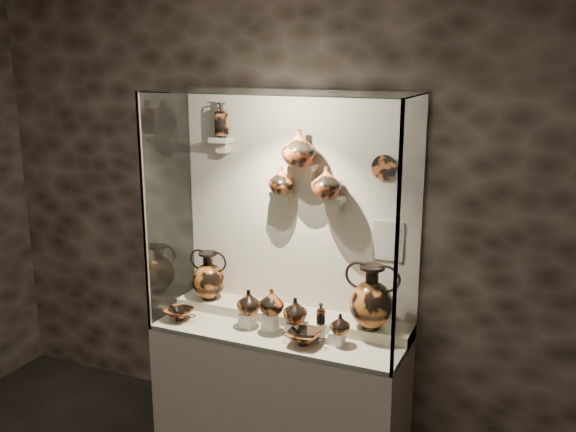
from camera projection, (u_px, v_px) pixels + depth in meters
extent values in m
cube|color=#2B231B|center=(299.00, 208.00, 4.39)|extent=(5.00, 0.02, 3.20)
cube|color=beige|center=(280.00, 388.00, 4.40)|extent=(1.70, 0.60, 0.80)
cube|color=#C0B194|center=(280.00, 332.00, 4.30)|extent=(1.68, 0.58, 0.03)
cube|color=#C0B194|center=(290.00, 317.00, 4.45)|extent=(1.70, 0.25, 0.10)
cube|color=beige|center=(299.00, 208.00, 4.39)|extent=(1.70, 0.03, 1.60)
cube|color=white|center=(259.00, 230.00, 3.85)|extent=(1.70, 0.01, 1.60)
cube|color=white|center=(169.00, 206.00, 4.44)|extent=(0.01, 0.60, 1.60)
cube|color=white|center=(410.00, 233.00, 3.78)|extent=(0.01, 0.60, 1.60)
cube|color=white|center=(279.00, 92.00, 3.91)|extent=(1.70, 0.60, 0.01)
cube|color=gray|center=(144.00, 216.00, 4.18)|extent=(0.02, 0.02, 1.60)
cube|color=gray|center=(397.00, 245.00, 3.52)|extent=(0.02, 0.02, 1.60)
cube|color=silver|center=(247.00, 320.00, 4.32)|extent=(0.09, 0.09, 0.10)
cube|color=silver|center=(270.00, 322.00, 4.25)|extent=(0.09, 0.09, 0.13)
cube|color=silver|center=(294.00, 329.00, 4.19)|extent=(0.09, 0.09, 0.09)
cube|color=silver|center=(316.00, 331.00, 4.13)|extent=(0.09, 0.09, 0.12)
cube|color=silver|center=(337.00, 338.00, 4.08)|extent=(0.09, 0.09, 0.08)
cube|color=beige|center=(221.00, 140.00, 4.43)|extent=(0.14, 0.12, 0.04)
cube|color=beige|center=(281.00, 195.00, 4.34)|extent=(0.14, 0.12, 0.04)
cube|color=beige|center=(309.00, 167.00, 4.21)|extent=(0.10, 0.12, 0.04)
cube|color=beige|center=(334.00, 200.00, 4.19)|extent=(0.14, 0.12, 0.04)
imported|color=#AA5720|center=(249.00, 302.00, 4.28)|extent=(0.19, 0.19, 0.17)
imported|color=#A5441D|center=(272.00, 302.00, 4.20)|extent=(0.22, 0.22, 0.17)
imported|color=#AA5720|center=(295.00, 310.00, 4.17)|extent=(0.16, 0.16, 0.17)
imported|color=#AA5720|center=(340.00, 324.00, 4.03)|extent=(0.14, 0.14, 0.13)
imported|color=#A5441D|center=(281.00, 180.00, 4.27)|extent=(0.20, 0.20, 0.18)
imported|color=#A5441D|center=(299.00, 148.00, 4.14)|extent=(0.28, 0.28, 0.24)
imported|color=#A5441D|center=(326.00, 182.00, 4.13)|extent=(0.25, 0.25, 0.21)
cylinder|color=#9A481E|center=(384.00, 168.00, 4.05)|extent=(0.16, 0.02, 0.16)
cube|color=beige|center=(388.00, 241.00, 4.16)|extent=(0.20, 0.01, 0.26)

